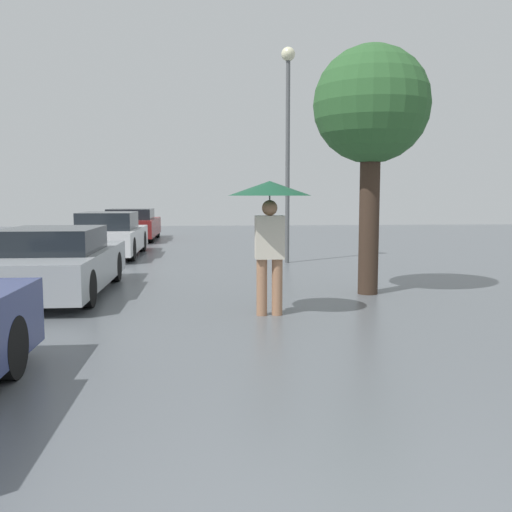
{
  "coord_description": "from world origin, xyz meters",
  "views": [
    {
      "loc": [
        -0.59,
        -2.07,
        1.67
      ],
      "look_at": [
        0.12,
        5.78,
        0.84
      ],
      "focal_mm": 40.0,
      "sensor_mm": 36.0,
      "label": 1
    }
  ],
  "objects": [
    {
      "name": "parked_car_farthest",
      "position": [
        -3.36,
        19.84,
        0.58
      ],
      "size": [
        1.87,
        4.15,
        1.19
      ],
      "color": "maroon",
      "rests_on": "ground_plane"
    },
    {
      "name": "tree",
      "position": [
        2.19,
        7.39,
        3.11
      ],
      "size": [
        1.94,
        1.94,
        4.16
      ],
      "color": "#38281E",
      "rests_on": "ground_plane"
    },
    {
      "name": "parked_car_second",
      "position": [
        -3.13,
        7.84,
        0.54
      ],
      "size": [
        1.73,
        4.3,
        1.14
      ],
      "color": "#9EA3A8",
      "rests_on": "ground_plane"
    },
    {
      "name": "pedestrian",
      "position": [
        0.31,
        5.78,
        1.53
      ],
      "size": [
        1.15,
        1.15,
        1.88
      ],
      "color": "#9E7051",
      "rests_on": "ground_plane"
    },
    {
      "name": "street_lamp",
      "position": [
        1.46,
        12.04,
        3.56
      ],
      "size": [
        0.34,
        0.34,
        5.26
      ],
      "color": "#515456",
      "rests_on": "ground_plane"
    },
    {
      "name": "parked_car_third",
      "position": [
        -3.23,
        13.98,
        0.57
      ],
      "size": [
        1.68,
        4.22,
        1.23
      ],
      "color": "silver",
      "rests_on": "ground_plane"
    }
  ]
}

